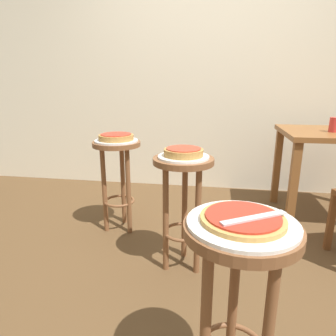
{
  "coord_description": "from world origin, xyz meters",
  "views": [
    {
      "loc": [
        0.09,
        -1.62,
        1.12
      ],
      "look_at": [
        -0.18,
        0.06,
        0.64
      ],
      "focal_mm": 31.43,
      "sensor_mm": 36.0,
      "label": 1
    }
  ],
  "objects_px": {
    "stool_middle": "(183,189)",
    "dining_table": "(335,147)",
    "pizza_foreground": "(243,218)",
    "stool_leftside": "(118,167)",
    "stool_foreground": "(238,281)",
    "pizza_server_knife": "(254,218)",
    "pizza_middle": "(184,152)",
    "pizza_leftside": "(116,137)",
    "serving_plate_leftside": "(116,141)",
    "serving_plate_foreground": "(242,223)",
    "cup_near_edge": "(334,125)",
    "serving_plate_middle": "(183,157)"
  },
  "relations": [
    {
      "from": "stool_middle",
      "to": "dining_table",
      "type": "distance_m",
      "value": 1.47
    },
    {
      "from": "pizza_foreground",
      "to": "stool_leftside",
      "type": "height_order",
      "value": "pizza_foreground"
    },
    {
      "from": "stool_foreground",
      "to": "pizza_server_knife",
      "type": "xyz_separation_m",
      "value": [
        0.03,
        -0.02,
        0.23
      ]
    },
    {
      "from": "pizza_middle",
      "to": "dining_table",
      "type": "xyz_separation_m",
      "value": [
        1.15,
        0.91,
        -0.12
      ]
    },
    {
      "from": "pizza_leftside",
      "to": "serving_plate_leftside",
      "type": "bearing_deg",
      "value": 180.0
    },
    {
      "from": "stool_leftside",
      "to": "pizza_server_knife",
      "type": "relative_size",
      "value": 3.25
    },
    {
      "from": "serving_plate_foreground",
      "to": "pizza_foreground",
      "type": "xyz_separation_m",
      "value": [
        0.0,
        0.0,
        0.02
      ]
    },
    {
      "from": "pizza_foreground",
      "to": "cup_near_edge",
      "type": "xyz_separation_m",
      "value": [
        0.83,
        1.67,
        0.08
      ]
    },
    {
      "from": "serving_plate_leftside",
      "to": "dining_table",
      "type": "height_order",
      "value": "dining_table"
    },
    {
      "from": "stool_foreground",
      "to": "pizza_leftside",
      "type": "xyz_separation_m",
      "value": [
        -0.82,
        1.25,
        0.23
      ]
    },
    {
      "from": "stool_foreground",
      "to": "stool_leftside",
      "type": "relative_size",
      "value": 1.0
    },
    {
      "from": "serving_plate_middle",
      "to": "serving_plate_leftside",
      "type": "xyz_separation_m",
      "value": [
        -0.55,
        0.43,
        0.0
      ]
    },
    {
      "from": "stool_foreground",
      "to": "dining_table",
      "type": "distance_m",
      "value": 1.94
    },
    {
      "from": "stool_middle",
      "to": "pizza_server_knife",
      "type": "height_order",
      "value": "pizza_server_knife"
    },
    {
      "from": "stool_foreground",
      "to": "cup_near_edge",
      "type": "bearing_deg",
      "value": 63.63
    },
    {
      "from": "pizza_middle",
      "to": "serving_plate_foreground",
      "type": "bearing_deg",
      "value": -71.78
    },
    {
      "from": "pizza_leftside",
      "to": "cup_near_edge",
      "type": "relative_size",
      "value": 2.26
    },
    {
      "from": "pizza_server_knife",
      "to": "pizza_leftside",
      "type": "bearing_deg",
      "value": 92.87
    },
    {
      "from": "pizza_foreground",
      "to": "pizza_middle",
      "type": "height_order",
      "value": "pizza_middle"
    },
    {
      "from": "stool_leftside",
      "to": "pizza_middle",
      "type": "bearing_deg",
      "value": -37.66
    },
    {
      "from": "serving_plate_foreground",
      "to": "serving_plate_middle",
      "type": "bearing_deg",
      "value": 108.22
    },
    {
      "from": "stool_leftside",
      "to": "serving_plate_middle",
      "type": "bearing_deg",
      "value": -37.66
    },
    {
      "from": "stool_foreground",
      "to": "pizza_server_knife",
      "type": "distance_m",
      "value": 0.23
    },
    {
      "from": "pizza_server_knife",
      "to": "pizza_foreground",
      "type": "bearing_deg",
      "value": 115.24
    },
    {
      "from": "stool_foreground",
      "to": "stool_leftside",
      "type": "height_order",
      "value": "same"
    },
    {
      "from": "dining_table",
      "to": "pizza_server_knife",
      "type": "height_order",
      "value": "dining_table"
    },
    {
      "from": "pizza_foreground",
      "to": "pizza_leftside",
      "type": "relative_size",
      "value": 0.99
    },
    {
      "from": "stool_foreground",
      "to": "pizza_leftside",
      "type": "relative_size",
      "value": 2.76
    },
    {
      "from": "stool_foreground",
      "to": "serving_plate_foreground",
      "type": "bearing_deg",
      "value": 97.13
    },
    {
      "from": "pizza_leftside",
      "to": "dining_table",
      "type": "bearing_deg",
      "value": 15.64
    },
    {
      "from": "pizza_foreground",
      "to": "dining_table",
      "type": "distance_m",
      "value": 1.94
    },
    {
      "from": "serving_plate_leftside",
      "to": "dining_table",
      "type": "distance_m",
      "value": 1.77
    },
    {
      "from": "stool_foreground",
      "to": "dining_table",
      "type": "relative_size",
      "value": 0.85
    },
    {
      "from": "pizza_middle",
      "to": "stool_leftside",
      "type": "bearing_deg",
      "value": 142.34
    },
    {
      "from": "stool_foreground",
      "to": "pizza_leftside",
      "type": "height_order",
      "value": "pizza_leftside"
    },
    {
      "from": "stool_foreground",
      "to": "pizza_foreground",
      "type": "xyz_separation_m",
      "value": [
        -0.0,
        0.0,
        0.22
      ]
    },
    {
      "from": "stool_leftside",
      "to": "pizza_leftside",
      "type": "bearing_deg",
      "value": -14.04
    },
    {
      "from": "cup_near_edge",
      "to": "pizza_foreground",
      "type": "bearing_deg",
      "value": -116.37
    },
    {
      "from": "pizza_leftside",
      "to": "pizza_server_knife",
      "type": "height_order",
      "value": "pizza_leftside"
    },
    {
      "from": "pizza_foreground",
      "to": "stool_foreground",
      "type": "bearing_deg",
      "value": -82.87
    },
    {
      "from": "pizza_middle",
      "to": "cup_near_edge",
      "type": "height_order",
      "value": "cup_near_edge"
    },
    {
      "from": "serving_plate_foreground",
      "to": "serving_plate_middle",
      "type": "relative_size",
      "value": 1.13
    },
    {
      "from": "stool_foreground",
      "to": "serving_plate_leftside",
      "type": "relative_size",
      "value": 2.22
    },
    {
      "from": "pizza_middle",
      "to": "dining_table",
      "type": "distance_m",
      "value": 1.47
    },
    {
      "from": "stool_middle",
      "to": "cup_near_edge",
      "type": "relative_size",
      "value": 6.23
    },
    {
      "from": "stool_foreground",
      "to": "pizza_foreground",
      "type": "bearing_deg",
      "value": 97.13
    },
    {
      "from": "serving_plate_middle",
      "to": "serving_plate_leftside",
      "type": "relative_size",
      "value": 0.93
    },
    {
      "from": "serving_plate_foreground",
      "to": "pizza_leftside",
      "type": "relative_size",
      "value": 1.3
    },
    {
      "from": "pizza_foreground",
      "to": "cup_near_edge",
      "type": "height_order",
      "value": "cup_near_edge"
    },
    {
      "from": "pizza_foreground",
      "to": "serving_plate_foreground",
      "type": "bearing_deg",
      "value": 0.0
    }
  ]
}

